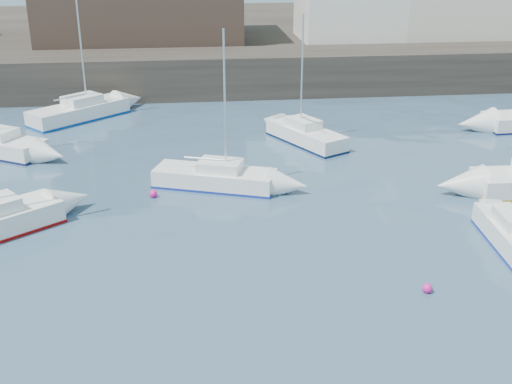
{
  "coord_description": "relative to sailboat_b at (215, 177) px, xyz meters",
  "views": [
    {
      "loc": [
        -2.68,
        -11.99,
        11.53
      ],
      "look_at": [
        0.0,
        12.0,
        1.5
      ],
      "focal_mm": 45.0,
      "sensor_mm": 36.0,
      "label": 1
    }
  ],
  "objects": [
    {
      "name": "quay_wall",
      "position": [
        1.45,
        18.54,
        1.01
      ],
      "size": [
        90.0,
        5.0,
        3.0
      ],
      "primitive_type": "cube",
      "color": "#28231E",
      "rests_on": "ground"
    },
    {
      "name": "land_strip",
      "position": [
        1.45,
        36.54,
        0.91
      ],
      "size": [
        90.0,
        32.0,
        2.8
      ],
      "primitive_type": "cube",
      "color": "#28231E",
      "rests_on": "ground"
    },
    {
      "name": "sailboat_b",
      "position": [
        0.0,
        0.0,
        0.0
      ],
      "size": [
        6.07,
        3.69,
        7.44
      ],
      "color": "white",
      "rests_on": "ground"
    },
    {
      "name": "sailboat_f",
      "position": [
        5.5,
        6.12,
        0.02
      ],
      "size": [
        4.14,
        5.69,
        7.16
      ],
      "color": "white",
      "rests_on": "ground"
    },
    {
      "name": "sailboat_h",
      "position": [
        -8.07,
        12.57,
        0.07
      ],
      "size": [
        6.3,
        5.96,
        8.46
      ],
      "color": "white",
      "rests_on": "ground"
    },
    {
      "name": "buoy_mid",
      "position": [
        6.66,
        -10.37,
        -0.49
      ],
      "size": [
        0.35,
        0.35,
        0.35
      ],
      "primitive_type": "sphere",
      "color": "#EC198E",
      "rests_on": "ground"
    },
    {
      "name": "buoy_far",
      "position": [
        -2.91,
        -0.97,
        -0.49
      ],
      "size": [
        0.37,
        0.37,
        0.37
      ],
      "primitive_type": "sphere",
      "color": "#EC198E",
      "rests_on": "ground"
    }
  ]
}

